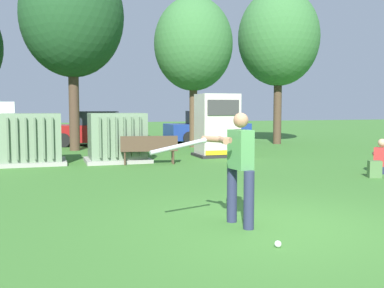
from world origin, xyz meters
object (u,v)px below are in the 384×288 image
at_px(seated_spectator, 383,160).
at_px(parked_car_leftmost, 94,129).
at_px(sports_ball, 278,244).
at_px(park_bench, 149,148).
at_px(transformer_west, 31,140).
at_px(parked_car_left_of_center, 208,128).
at_px(generator_enclosure, 217,126).
at_px(backpack, 374,169).
at_px(transformer_mid_west, 117,138).
at_px(batter, 237,163).

distance_m(seated_spectator, parked_car_leftmost, 13.47).
bearing_deg(sports_ball, park_bench, 88.44).
relative_size(transformer_west, parked_car_left_of_center, 0.49).
distance_m(park_bench, parked_car_leftmost, 7.94).
xyz_separation_m(transformer_west, generator_enclosure, (6.46, 0.35, 0.35)).
bearing_deg(backpack, transformer_mid_west, 136.98).
bearing_deg(sports_ball, generator_enclosure, 73.21).
relative_size(backpack, parked_car_left_of_center, 0.10).
xyz_separation_m(transformer_west, batter, (3.23, -8.92, 0.19)).
height_order(seated_spectator, parked_car_left_of_center, parked_car_left_of_center).
bearing_deg(seated_spectator, generator_enclosure, 117.70).
bearing_deg(parked_car_left_of_center, backpack, -88.98).
bearing_deg(park_bench, seated_spectator, -33.61).
bearing_deg(seated_spectator, batter, -147.24).
relative_size(sports_ball, parked_car_leftmost, 0.02).
bearing_deg(park_bench, parked_car_left_of_center, 58.24).
xyz_separation_m(generator_enclosure, sports_ball, (-3.15, -10.44, -1.09)).
height_order(generator_enclosure, batter, generator_enclosure).
distance_m(transformer_mid_west, park_bench, 1.37).
bearing_deg(park_bench, sports_ball, -91.56).
bearing_deg(parked_car_left_of_center, parked_car_leftmost, 178.07).
bearing_deg(parked_car_left_of_center, park_bench, -121.76).
bearing_deg(transformer_west, generator_enclosure, 3.14).
xyz_separation_m(park_bench, sports_ball, (-0.24, -8.87, -0.49)).
bearing_deg(sports_ball, transformer_west, 108.17).
xyz_separation_m(generator_enclosure, backpack, (2.06, -5.98, -0.92)).
distance_m(backpack, parked_car_leftmost, 13.65).
bearing_deg(park_bench, transformer_mid_west, 129.77).
bearing_deg(transformer_west, batter, -70.10).
bearing_deg(batter, parked_car_leftmost, 92.31).
relative_size(park_bench, backpack, 4.18).
distance_m(parked_car_leftmost, parked_car_left_of_center, 5.71).
height_order(seated_spectator, parked_car_leftmost, parked_car_leftmost).
height_order(sports_ball, seated_spectator, seated_spectator).
bearing_deg(parked_car_left_of_center, transformer_west, -142.10).
bearing_deg(park_bench, generator_enclosure, 28.38).
distance_m(transformer_mid_west, batter, 8.76).
bearing_deg(batter, sports_ball, -86.04).
bearing_deg(transformer_mid_west, parked_car_left_of_center, 49.83).
xyz_separation_m(seated_spectator, backpack, (-0.76, -0.60, -0.16)).
bearing_deg(batter, park_bench, 87.61).
xyz_separation_m(transformer_mid_west, backpack, (5.83, -5.44, -0.57)).
height_order(batter, backpack, batter).
relative_size(transformer_mid_west, batter, 1.21).
bearing_deg(backpack, park_bench, 138.43).
bearing_deg(parked_car_leftmost, generator_enclosure, -58.54).
height_order(transformer_west, parked_car_left_of_center, same).
bearing_deg(generator_enclosure, transformer_mid_west, -171.86).
distance_m(batter, backpack, 6.28).
relative_size(park_bench, batter, 1.06).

